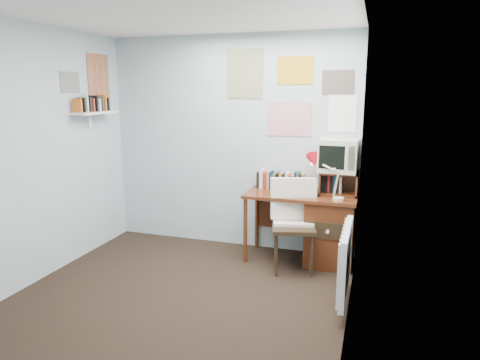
% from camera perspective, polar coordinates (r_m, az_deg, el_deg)
% --- Properties ---
extents(ground, '(3.50, 3.50, 0.00)m').
position_cam_1_polar(ground, '(3.92, -9.83, -16.73)').
color(ground, black).
rests_on(ground, ground).
extents(back_wall, '(3.00, 0.02, 2.50)m').
position_cam_1_polar(back_wall, '(5.10, -1.25, 4.91)').
color(back_wall, silver).
rests_on(back_wall, ground).
extents(left_wall, '(0.02, 3.50, 2.50)m').
position_cam_1_polar(left_wall, '(4.41, -28.02, 2.43)').
color(left_wall, silver).
rests_on(left_wall, ground).
extents(right_wall, '(0.02, 3.50, 2.50)m').
position_cam_1_polar(right_wall, '(3.10, 14.71, 0.01)').
color(right_wall, silver).
rests_on(right_wall, ground).
extents(ceiling, '(3.00, 3.50, 0.02)m').
position_cam_1_polar(ceiling, '(3.51, -11.37, 22.04)').
color(ceiling, white).
rests_on(ceiling, back_wall).
extents(desk, '(1.20, 0.55, 0.76)m').
position_cam_1_polar(desk, '(4.77, 11.23, -6.21)').
color(desk, '#542613').
rests_on(desk, ground).
extents(desk_chair, '(0.58, 0.56, 0.94)m').
position_cam_1_polar(desk_chair, '(4.50, 7.14, -6.33)').
color(desk_chair, black).
rests_on(desk_chair, ground).
extents(desk_lamp, '(0.33, 0.29, 0.41)m').
position_cam_1_polar(desk_lamp, '(4.46, 13.09, -0.10)').
color(desk_lamp, '#B70C1A').
rests_on(desk_lamp, desk).
extents(tv_riser, '(0.40, 0.30, 0.25)m').
position_cam_1_polar(tv_riser, '(4.74, 13.04, -0.39)').
color(tv_riser, '#542613').
rests_on(tv_riser, desk).
extents(crt_tv, '(0.42, 0.39, 0.38)m').
position_cam_1_polar(crt_tv, '(4.71, 13.05, 3.42)').
color(crt_tv, beige).
rests_on(crt_tv, tv_riser).
extents(book_row, '(0.60, 0.14, 0.22)m').
position_cam_1_polar(book_row, '(4.90, 5.75, 0.07)').
color(book_row, '#542613').
rests_on(book_row, desk).
extents(radiator, '(0.09, 0.80, 0.60)m').
position_cam_1_polar(radiator, '(3.87, 13.93, -10.44)').
color(radiator, white).
rests_on(radiator, right_wall).
extents(wall_shelf, '(0.20, 0.62, 0.24)m').
position_cam_1_polar(wall_shelf, '(5.14, -18.84, 8.49)').
color(wall_shelf, white).
rests_on(wall_shelf, left_wall).
extents(posters_back, '(1.20, 0.01, 0.90)m').
position_cam_1_polar(posters_back, '(4.87, 6.67, 11.59)').
color(posters_back, white).
rests_on(posters_back, back_wall).
extents(posters_left, '(0.01, 0.70, 0.60)m').
position_cam_1_polar(posters_left, '(5.19, -19.98, 12.64)').
color(posters_left, white).
rests_on(posters_left, left_wall).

